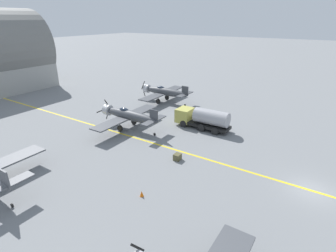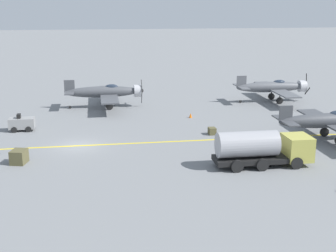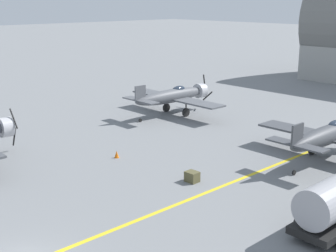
# 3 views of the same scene
# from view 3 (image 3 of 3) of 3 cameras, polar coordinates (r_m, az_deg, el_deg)

# --- Properties ---
(airplane_far_left) EXTENTS (12.00, 9.98, 3.78)m
(airplane_far_left) POSITION_cam_3_polar(r_m,az_deg,el_deg) (48.96, 0.69, 3.69)
(airplane_far_left) COLOR #56585D
(airplane_far_left) RESTS_ON ground
(airplane_far_center) EXTENTS (12.00, 9.98, 3.65)m
(airplane_far_center) POSITION_cam_3_polar(r_m,az_deg,el_deg) (36.85, 19.10, -1.01)
(airplane_far_center) COLOR #44464B
(airplane_far_center) RESTS_ON ground
(supply_crate_mid_lane) EXTENTS (0.87, 0.74, 0.71)m
(supply_crate_mid_lane) POSITION_cam_3_polar(r_m,az_deg,el_deg) (31.30, 2.96, -6.19)
(supply_crate_mid_lane) COLOR brown
(supply_crate_mid_lane) RESTS_ON ground
(traffic_cone) EXTENTS (0.36, 0.36, 0.55)m
(traffic_cone) POSITION_cam_3_polar(r_m,az_deg,el_deg) (36.11, -6.28, -3.45)
(traffic_cone) COLOR orange
(traffic_cone) RESTS_ON ground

